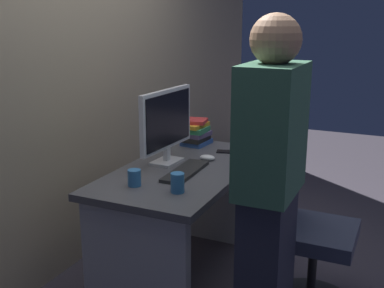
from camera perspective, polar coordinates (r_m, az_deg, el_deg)
ground_plane at (r=3.19m, az=-0.85°, el=-15.59°), size 9.00×9.00×0.00m
wall_back at (r=3.18m, az=-14.51°, el=12.32°), size 6.40×0.10×3.00m
desk at (r=2.97m, az=-0.88°, el=-7.16°), size 1.31×0.69×0.74m
office_chair at (r=2.80m, az=13.20°, el=-10.69°), size 0.52×0.52×0.94m
person_at_desk at (r=2.21m, az=9.13°, el=-5.93°), size 0.40×0.24×1.64m
monitor at (r=2.91m, az=-3.03°, el=2.60°), size 0.54×0.15×0.46m
keyboard at (r=2.78m, az=-0.78°, el=-3.26°), size 0.43×0.14×0.02m
mouse at (r=3.02m, az=1.86°, el=-1.62°), size 0.06×0.10×0.03m
cup_near_keyboard at (r=2.47m, az=-1.74°, el=-4.64°), size 0.07×0.07×0.10m
cup_by_monitor at (r=2.58m, az=-6.88°, el=-4.01°), size 0.07×0.07×0.09m
book_stack at (r=3.36m, az=0.50°, el=1.31°), size 0.23×0.18×0.18m
cell_phone at (r=3.20m, az=4.25°, el=-0.92°), size 0.11×0.16×0.01m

